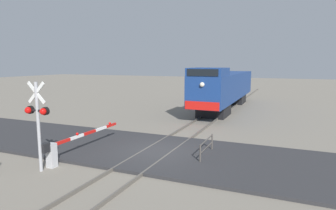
{
  "coord_description": "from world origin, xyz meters",
  "views": [
    {
      "loc": [
        6.22,
        -13.26,
        4.64
      ],
      "look_at": [
        -1.07,
        3.84,
        1.95
      ],
      "focal_mm": 31.27,
      "sensor_mm": 36.0,
      "label": 1
    }
  ],
  "objects_px": {
    "locomotive": "(225,87)",
    "crossing_gate": "(63,147)",
    "crossing_signal": "(37,117)",
    "guard_railing": "(207,146)"
  },
  "relations": [
    {
      "from": "locomotive",
      "to": "guard_railing",
      "type": "relative_size",
      "value": 7.6
    },
    {
      "from": "crossing_gate",
      "to": "guard_railing",
      "type": "relative_size",
      "value": 2.56
    },
    {
      "from": "locomotive",
      "to": "guard_railing",
      "type": "bearing_deg",
      "value": -80.86
    },
    {
      "from": "crossing_gate",
      "to": "guard_railing",
      "type": "height_order",
      "value": "crossing_gate"
    },
    {
      "from": "guard_railing",
      "to": "locomotive",
      "type": "bearing_deg",
      "value": 99.14
    },
    {
      "from": "crossing_signal",
      "to": "locomotive",
      "type": "bearing_deg",
      "value": 80.03
    },
    {
      "from": "locomotive",
      "to": "crossing_signal",
      "type": "distance_m",
      "value": 20.53
    },
    {
      "from": "locomotive",
      "to": "crossing_gate",
      "type": "height_order",
      "value": "locomotive"
    },
    {
      "from": "locomotive",
      "to": "crossing_signal",
      "type": "height_order",
      "value": "locomotive"
    },
    {
      "from": "locomotive",
      "to": "crossing_gate",
      "type": "bearing_deg",
      "value": -100.42
    }
  ]
}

